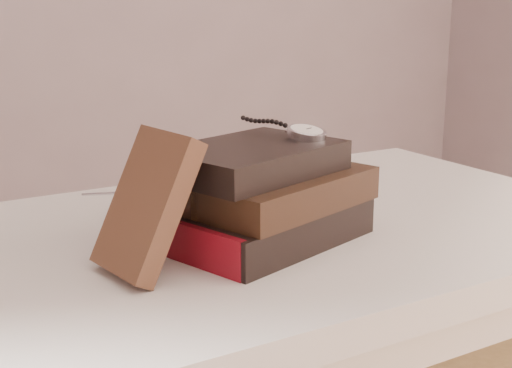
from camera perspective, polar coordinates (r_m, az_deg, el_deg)
table at (r=1.03m, az=0.66°, el=-8.07°), size 1.00×0.60×0.75m
book_stack at (r=0.91m, az=0.60°, el=-0.95°), size 0.29×0.23×0.12m
journal at (r=0.81m, az=-8.51°, el=-1.56°), size 0.11×0.12×0.16m
pocket_watch at (r=0.94m, az=3.64°, el=4.12°), size 0.06×0.16×0.02m
eyeglasses at (r=0.91m, az=-7.09°, el=-0.34°), size 0.13×0.14×0.05m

